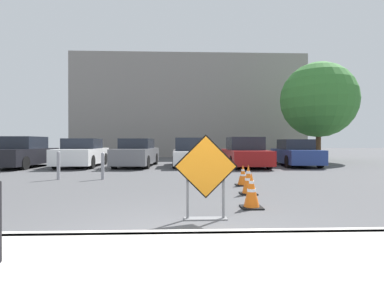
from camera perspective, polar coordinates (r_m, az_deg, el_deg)
name	(u,v)px	position (r m, az deg, el deg)	size (l,w,h in m)	color
ground_plane	(181,170)	(13.86, -2.13, -4.91)	(96.00, 96.00, 0.00)	#4C4C4F
sidewalk_strip	(183,277)	(2.94, -1.67, -24.05)	(28.17, 2.26, 0.14)	beige
curb_lip	(182,237)	(3.99, -1.84, -17.31)	(28.17, 0.20, 0.14)	beige
road_closed_sign	(206,174)	(4.94, 2.63, -5.71)	(1.05, 0.20, 1.41)	black
traffic_cone_nearest	(251,191)	(5.98, 11.26, -8.74)	(0.41, 0.41, 0.69)	black
traffic_cone_second	(248,180)	(7.53, 10.68, -6.69)	(0.40, 0.40, 0.73)	black
traffic_cone_third	(243,175)	(8.98, 9.68, -5.92)	(0.42, 0.42, 0.61)	black
parked_car_nearest	(23,153)	(17.29, -29.57, -1.55)	(1.99, 4.26, 1.55)	black
parked_car_second	(82,153)	(16.63, -20.16, -1.70)	(1.97, 4.49, 1.46)	white
parked_car_third	(137,153)	(15.93, -10.50, -1.78)	(2.00, 4.52, 1.46)	slate
parked_car_fourth	(190,153)	(15.81, -0.30, -1.80)	(1.91, 4.21, 1.50)	white
parked_car_fifth	(245,153)	(15.82, 10.03, -1.73)	(2.00, 4.71, 1.53)	maroon
parked_car_sixth	(296,154)	(16.99, 19.12, -1.73)	(1.98, 4.27, 1.42)	navy
bollard_nearest	(103,165)	(10.71, -16.64, -3.87)	(0.12, 0.12, 0.93)	gray
bollard_second	(58,165)	(11.17, -24.09, -3.60)	(0.12, 0.12, 0.97)	gray
building_facade_backdrop	(189,108)	(27.72, -0.56, 6.87)	(20.08, 5.00, 8.81)	gray
street_tree_behind_lot	(319,100)	(21.43, 22.96, 7.74)	(4.88, 4.88, 6.48)	#513823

